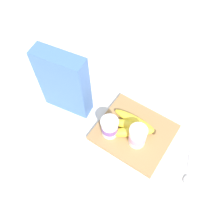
{
  "coord_description": "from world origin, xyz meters",
  "views": [
    {
      "loc": [
        -0.17,
        0.41,
        0.89
      ],
      "look_at": [
        0.11,
        0.0,
        0.07
      ],
      "focal_mm": 39.61,
      "sensor_mm": 36.0,
      "label": 1
    }
  ],
  "objects_px": {
    "cutting_board": "(134,132)",
    "yogurt_cup_back": "(110,127)",
    "banana_bunch": "(132,126)",
    "yogurt_cup_front": "(138,136)",
    "cereal_box": "(64,83)",
    "spoon": "(187,173)"
  },
  "relations": [
    {
      "from": "cutting_board",
      "to": "yogurt_cup_back",
      "type": "bearing_deg",
      "value": 36.78
    },
    {
      "from": "yogurt_cup_back",
      "to": "banana_bunch",
      "type": "xyz_separation_m",
      "value": [
        -0.06,
        -0.06,
        -0.03
      ]
    },
    {
      "from": "yogurt_cup_back",
      "to": "cutting_board",
      "type": "bearing_deg",
      "value": -143.22
    },
    {
      "from": "cutting_board",
      "to": "yogurt_cup_front",
      "type": "distance_m",
      "value": 0.07
    },
    {
      "from": "cutting_board",
      "to": "yogurt_cup_front",
      "type": "bearing_deg",
      "value": 131.81
    },
    {
      "from": "cutting_board",
      "to": "cereal_box",
      "type": "relative_size",
      "value": 0.97
    },
    {
      "from": "cereal_box",
      "to": "spoon",
      "type": "height_order",
      "value": "cereal_box"
    },
    {
      "from": "spoon",
      "to": "yogurt_cup_back",
      "type": "bearing_deg",
      "value": 4.69
    },
    {
      "from": "banana_bunch",
      "to": "spoon",
      "type": "relative_size",
      "value": 1.43
    },
    {
      "from": "banana_bunch",
      "to": "yogurt_cup_back",
      "type": "bearing_deg",
      "value": 45.89
    },
    {
      "from": "yogurt_cup_back",
      "to": "spoon",
      "type": "relative_size",
      "value": 0.67
    },
    {
      "from": "cutting_board",
      "to": "yogurt_cup_back",
      "type": "relative_size",
      "value": 3.23
    },
    {
      "from": "cutting_board",
      "to": "cereal_box",
      "type": "distance_m",
      "value": 0.33
    },
    {
      "from": "cutting_board",
      "to": "yogurt_cup_front",
      "type": "relative_size",
      "value": 2.98
    },
    {
      "from": "yogurt_cup_back",
      "to": "spoon",
      "type": "xyz_separation_m",
      "value": [
        -0.32,
        -0.03,
        -0.06
      ]
    },
    {
      "from": "yogurt_cup_front",
      "to": "cereal_box",
      "type": "bearing_deg",
      "value": 0.06
    },
    {
      "from": "cutting_board",
      "to": "banana_bunch",
      "type": "distance_m",
      "value": 0.03
    },
    {
      "from": "cereal_box",
      "to": "spoon",
      "type": "relative_size",
      "value": 2.23
    },
    {
      "from": "cereal_box",
      "to": "banana_bunch",
      "type": "relative_size",
      "value": 1.56
    },
    {
      "from": "cereal_box",
      "to": "yogurt_cup_back",
      "type": "bearing_deg",
      "value": 164.86
    },
    {
      "from": "yogurt_cup_front",
      "to": "cutting_board",
      "type": "bearing_deg",
      "value": -48.19
    },
    {
      "from": "banana_bunch",
      "to": "cereal_box",
      "type": "bearing_deg",
      "value": 8.12
    }
  ]
}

